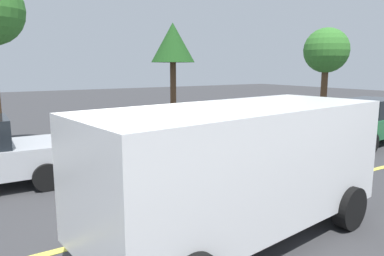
{
  "coord_description": "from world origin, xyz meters",
  "views": [
    {
      "loc": [
        -2.31,
        -5.42,
        2.8
      ],
      "look_at": [
        1.62,
        0.88,
        1.53
      ],
      "focal_mm": 33.42,
      "sensor_mm": 36.0,
      "label": 1
    }
  ],
  "objects_px": {
    "car_green_crossing": "(368,121)",
    "tree_right_verge": "(326,51)",
    "white_van": "(237,164)",
    "tree_left_verge": "(173,44)"
  },
  "relations": [
    {
      "from": "car_green_crossing",
      "to": "tree_right_verge",
      "type": "relative_size",
      "value": 0.9
    },
    {
      "from": "white_van",
      "to": "tree_left_verge",
      "type": "relative_size",
      "value": 1.16
    },
    {
      "from": "white_van",
      "to": "car_green_crossing",
      "type": "distance_m",
      "value": 9.64
    },
    {
      "from": "car_green_crossing",
      "to": "white_van",
      "type": "bearing_deg",
      "value": -159.53
    },
    {
      "from": "car_green_crossing",
      "to": "tree_right_verge",
      "type": "bearing_deg",
      "value": 50.5
    },
    {
      "from": "tree_left_verge",
      "to": "tree_right_verge",
      "type": "height_order",
      "value": "tree_right_verge"
    },
    {
      "from": "car_green_crossing",
      "to": "tree_right_verge",
      "type": "height_order",
      "value": "tree_right_verge"
    },
    {
      "from": "white_van",
      "to": "car_green_crossing",
      "type": "height_order",
      "value": "white_van"
    },
    {
      "from": "white_van",
      "to": "car_green_crossing",
      "type": "bearing_deg",
      "value": 20.47
    },
    {
      "from": "car_green_crossing",
      "to": "tree_left_verge",
      "type": "relative_size",
      "value": 0.96
    }
  ]
}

